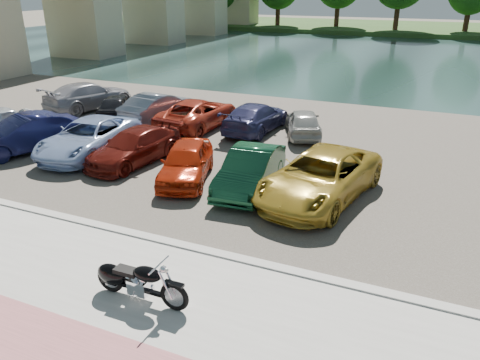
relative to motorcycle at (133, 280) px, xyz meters
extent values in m
plane|color=#595447|center=(0.97, 0.37, -0.56)|extent=(200.00, 200.00, 0.00)
cube|color=#A4A29A|center=(0.97, -0.63, -0.51)|extent=(60.00, 6.00, 0.10)
cube|color=#A4A29A|center=(0.97, 2.37, -0.49)|extent=(60.00, 0.30, 0.14)
cube|color=#433D36|center=(0.97, 11.37, -0.54)|extent=(60.00, 18.00, 0.04)
cube|color=#192D2A|center=(0.97, 40.37, -0.56)|extent=(120.00, 40.00, 0.00)
cube|color=#244117|center=(0.97, 72.37, -0.26)|extent=(120.00, 24.00, 0.60)
cube|color=#C9B78C|center=(-27.03, 30.37, 3.04)|extent=(6.00, 4.00, 7.20)
cube|color=#C9B78C|center=(-27.03, 42.37, 3.04)|extent=(6.00, 4.00, 7.20)
cube|color=#C9B78C|center=(-27.03, 54.37, 3.04)|extent=(6.00, 4.00, 7.20)
cube|color=#C9B78C|center=(-27.03, 66.37, 3.04)|extent=(6.00, 4.00, 7.20)
cylinder|color=#371E14|center=(-29.03, 64.97, 2.29)|extent=(0.70, 0.70, 4.50)
cylinder|color=#371E14|center=(-20.03, 66.37, 2.51)|extent=(0.70, 0.70, 4.95)
cylinder|color=#371E14|center=(-11.03, 67.77, 2.74)|extent=(0.70, 0.70, 5.40)
cylinder|color=#371E14|center=(-2.03, 64.97, 2.96)|extent=(0.70, 0.70, 5.85)
cylinder|color=#371E14|center=(6.97, 66.37, 2.29)|extent=(0.70, 0.70, 4.50)
torus|color=black|center=(1.04, 0.00, -0.12)|extent=(0.68, 0.12, 0.68)
torus|color=black|center=(-0.61, -0.01, -0.12)|extent=(0.68, 0.12, 0.68)
cylinder|color=#B2B2B7|center=(1.04, 0.00, -0.12)|extent=(0.46, 0.06, 0.46)
cylinder|color=#B2B2B7|center=(-0.61, -0.01, -0.12)|extent=(0.46, 0.06, 0.46)
cylinder|color=silver|center=(0.90, -0.10, 0.18)|extent=(0.33, 0.05, 0.63)
cylinder|color=silver|center=(0.90, 0.10, 0.18)|extent=(0.33, 0.05, 0.63)
cylinder|color=silver|center=(0.71, 0.00, 0.57)|extent=(0.04, 0.75, 0.04)
sphere|color=silver|center=(0.81, 0.00, 0.49)|extent=(0.16, 0.16, 0.16)
sphere|color=silver|center=(0.88, 0.00, 0.49)|extent=(0.11, 0.11, 0.11)
cube|color=black|center=(1.04, 0.00, 0.19)|extent=(0.45, 0.14, 0.06)
cube|color=black|center=(0.22, 0.00, -0.18)|extent=(1.20, 0.11, 0.08)
cube|color=silver|center=(0.17, -0.01, -0.11)|extent=(0.45, 0.32, 0.34)
cylinder|color=silver|center=(0.27, 0.00, 0.09)|extent=(0.25, 0.18, 0.27)
cylinder|color=silver|center=(0.07, -0.01, 0.09)|extent=(0.25, 0.18, 0.27)
ellipsoid|color=black|center=(0.40, 0.00, 0.26)|extent=(0.68, 0.36, 0.32)
cube|color=black|center=(-0.13, -0.01, 0.20)|extent=(0.55, 0.28, 0.10)
ellipsoid|color=black|center=(-0.56, -0.01, 0.00)|extent=(0.73, 0.34, 0.50)
cube|color=black|center=(-0.61, -0.01, -0.07)|extent=(0.40, 0.18, 0.30)
cylinder|color=silver|center=(-0.13, 0.15, -0.24)|extent=(1.10, 0.10, 0.09)
cylinder|color=silver|center=(-0.13, 0.15, -0.16)|extent=(1.10, 0.10, 0.09)
cylinder|color=#B2B2B7|center=(0.07, -0.19, -0.33)|extent=(0.02, 0.14, 0.22)
imported|color=#12143A|center=(-9.95, 6.51, 0.23)|extent=(3.15, 4.86, 1.51)
imported|color=#91A9D4|center=(-7.37, 7.31, 0.19)|extent=(2.81, 5.30, 1.42)
imported|color=#59130C|center=(-5.12, 7.26, 0.12)|extent=(2.37, 4.59, 1.27)
imported|color=#AE250B|center=(-2.39, 6.52, 0.15)|extent=(2.74, 4.22, 1.33)
imported|color=#103E25|center=(0.01, 6.67, 0.17)|extent=(1.82, 4.29, 1.38)
imported|color=#AD8C28|center=(2.35, 6.83, 0.24)|extent=(3.50, 5.84, 1.52)
imported|color=#929199|center=(-12.49, 13.36, 0.22)|extent=(3.29, 5.46, 1.48)
imported|color=black|center=(-9.93, 12.55, 0.09)|extent=(2.66, 3.89, 1.23)
imported|color=slate|center=(-7.50, 12.70, 0.21)|extent=(2.08, 4.59, 1.46)
imported|color=#AC311C|center=(-5.18, 12.55, 0.17)|extent=(2.46, 5.08, 1.39)
imported|color=navy|center=(-2.37, 13.10, 0.15)|extent=(2.11, 4.70, 1.34)
imported|color=#A2A29D|center=(-0.09, 13.27, 0.11)|extent=(2.73, 3.97, 1.26)
camera|label=1|loc=(5.55, -6.88, 5.93)|focal=35.00mm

